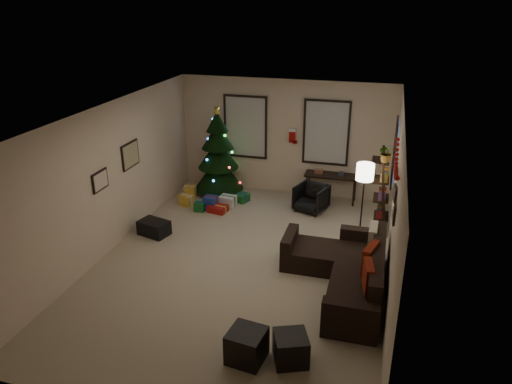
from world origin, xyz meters
TOP-DOWN VIEW (x-y plane):
  - floor at (0.00, 0.00)m, footprint 7.00×7.00m
  - ceiling at (0.00, 0.00)m, footprint 7.00×7.00m
  - wall_back at (0.00, 3.50)m, footprint 5.00×0.00m
  - wall_front at (0.00, -3.50)m, footprint 5.00×0.00m
  - wall_left at (-2.50, 0.00)m, footprint 0.00×7.00m
  - wall_right at (2.50, 0.00)m, footprint 0.00×7.00m
  - window_back_left at (-0.95, 3.47)m, footprint 1.05×0.06m
  - window_back_right at (0.95, 3.47)m, footprint 1.05×0.06m
  - window_right_wall at (2.47, 2.55)m, footprint 0.06×0.90m
  - christmas_tree at (-1.50, 3.03)m, footprint 1.16×1.16m
  - presents at (-1.41, 2.23)m, footprint 1.50×1.01m
  - sofa at (1.87, -0.22)m, footprint 1.71×2.50m
  - pillow_red_a at (2.21, -0.89)m, footprint 0.19×0.45m
  - pillow_red_b at (2.21, -0.36)m, footprint 0.25×0.48m
  - pillow_cream at (2.21, 0.36)m, footprint 0.14×0.47m
  - ottoman_near at (0.78, -2.30)m, footprint 0.52×0.52m
  - ottoman_far at (1.34, -2.18)m, footprint 0.55×0.55m
  - desk at (1.16, 3.22)m, footprint 1.21×0.43m
  - desk_chair at (0.81, 2.57)m, footprint 0.73×0.70m
  - bookshelf at (2.30, 1.95)m, footprint 0.30×0.51m
  - potted_plant at (2.30, 1.69)m, footprint 0.52×0.49m
  - floor_lamp at (1.95, 1.49)m, footprint 0.33×0.33m
  - art_map at (-2.48, 0.79)m, footprint 0.04×0.60m
  - art_abstract at (-2.48, -0.29)m, footprint 0.04×0.45m
  - gallery at (2.48, -0.07)m, footprint 0.03×1.25m
  - garland at (2.45, 0.11)m, footprint 0.08×1.90m
  - stocking_left at (-0.14, 3.56)m, footprint 0.20×0.05m
  - stocking_right at (0.19, 3.43)m, footprint 0.20×0.05m
  - storage_bin at (-2.01, 0.60)m, footprint 0.66×0.52m

SIDE VIEW (x-z plane):
  - floor at x=0.00m, z-range 0.00..0.00m
  - presents at x=-1.41m, z-range -0.03..0.27m
  - storage_bin at x=-2.01m, z-range 0.00..0.29m
  - ottoman_far at x=1.34m, z-range 0.00..0.40m
  - ottoman_near at x=0.78m, z-range 0.00..0.44m
  - sofa at x=1.87m, z-range -0.15..0.68m
  - desk_chair at x=0.81m, z-range 0.00..0.60m
  - desk at x=1.16m, z-range 0.25..0.90m
  - pillow_cream at x=2.21m, z-range 0.40..0.86m
  - pillow_red_a at x=2.21m, z-range 0.42..0.86m
  - pillow_red_b at x=2.21m, z-range 0.41..0.87m
  - bookshelf at x=2.30m, z-range -0.03..1.71m
  - christmas_tree at x=-1.50m, z-range -0.19..1.98m
  - floor_lamp at x=1.95m, z-range 0.52..2.08m
  - wall_left at x=-2.50m, z-range -2.15..4.85m
  - wall_right at x=2.50m, z-range -2.15..4.85m
  - wall_back at x=0.00m, z-range -1.15..3.85m
  - wall_front at x=0.00m, z-range -1.15..3.85m
  - art_abstract at x=-2.48m, z-range 1.26..1.61m
  - stocking_right at x=0.19m, z-range 1.26..1.62m
  - window_right_wall at x=2.47m, z-range 0.85..2.15m
  - stocking_left at x=-0.14m, z-range 1.35..1.71m
  - window_back_left at x=-0.95m, z-range 0.80..2.30m
  - window_back_right at x=0.95m, z-range 0.80..2.30m
  - art_map at x=-2.48m, z-range 1.31..1.81m
  - gallery at x=2.48m, z-range 1.30..1.84m
  - potted_plant at x=2.30m, z-range 1.56..2.02m
  - garland at x=2.45m, z-range 1.93..2.23m
  - ceiling at x=0.00m, z-range 2.70..2.70m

